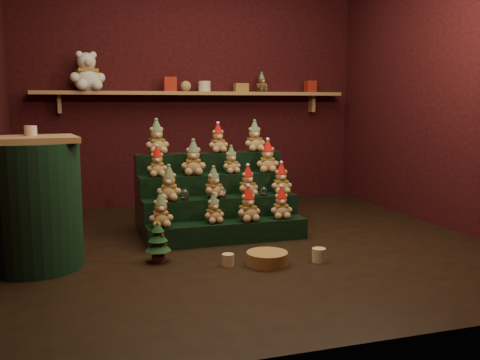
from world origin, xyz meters
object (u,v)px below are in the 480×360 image
object	(u,v)px
snow_globe_a	(185,195)
riser_tier_front	(228,232)
wicker_basket	(267,258)
mug_left	(228,260)
mini_christmas_tree	(158,241)
white_bear	(87,66)
snow_globe_b	(222,193)
mug_right	(319,255)
brown_bear	(262,83)
side_table	(34,204)
snow_globe_c	(264,191)

from	to	relation	value
snow_globe_a	riser_tier_front	bearing A→B (deg)	-25.10
snow_globe_a	wicker_basket	xyz separation A→B (m)	(0.44, -0.87, -0.36)
mug_left	mini_christmas_tree	bearing A→B (deg)	151.69
riser_tier_front	white_bear	bearing A→B (deg)	121.12
wicker_basket	riser_tier_front	bearing A→B (deg)	97.52
snow_globe_b	mini_christmas_tree	distance (m)	0.90
snow_globe_a	mug_right	size ratio (longest dim) A/B	0.92
mug_right	riser_tier_front	bearing A→B (deg)	123.07
brown_bear	snow_globe_a	bearing A→B (deg)	-145.64
side_table	mug_right	distance (m)	2.13
snow_globe_a	mug_right	xyz separation A→B (m)	(0.83, -0.92, -0.36)
side_table	white_bear	distance (m)	2.34
brown_bear	side_table	bearing A→B (deg)	-157.74
side_table	snow_globe_b	bearing A→B (deg)	8.03
mini_christmas_tree	mug_left	distance (m)	0.55
white_bear	brown_bear	xyz separation A→B (m)	(2.00, 0.00, -0.15)
white_bear	brown_bear	size ratio (longest dim) A/B	2.36
mini_christmas_tree	mug_right	distance (m)	1.22
snow_globe_b	mug_left	size ratio (longest dim) A/B	1.01
snow_globe_c	mini_christmas_tree	size ratio (longest dim) A/B	0.24
riser_tier_front	mug_left	world-z (taller)	riser_tier_front
mug_right	mug_left	bearing A→B (deg)	170.85
side_table	white_bear	xyz separation A→B (m)	(0.47, 2.01, 1.11)
snow_globe_a	brown_bear	bearing A→B (deg)	51.24
snow_globe_a	wicker_basket	world-z (taller)	snow_globe_a
mini_christmas_tree	wicker_basket	world-z (taller)	mini_christmas_tree
white_bear	snow_globe_c	bearing A→B (deg)	-57.77
snow_globe_c	white_bear	bearing A→B (deg)	132.17
snow_globe_a	mini_christmas_tree	bearing A→B (deg)	-120.43
riser_tier_front	mug_left	bearing A→B (deg)	-106.45
mug_right	mini_christmas_tree	bearing A→B (deg)	162.48
riser_tier_front	side_table	distance (m)	1.60
mug_right	wicker_basket	distance (m)	0.40
snow_globe_a	wicker_basket	distance (m)	1.04
snow_globe_a	wicker_basket	bearing A→B (deg)	-63.37
snow_globe_a	snow_globe_b	world-z (taller)	snow_globe_a
mini_christmas_tree	snow_globe_a	bearing A→B (deg)	59.57
riser_tier_front	snow_globe_c	world-z (taller)	snow_globe_c
side_table	mug_right	world-z (taller)	side_table
snow_globe_b	snow_globe_c	bearing A→B (deg)	0.00
mug_right	white_bear	xyz separation A→B (m)	(-1.55, 2.51, 1.53)
riser_tier_front	white_bear	size ratio (longest dim) A/B	2.67
wicker_basket	snow_globe_a	bearing A→B (deg)	116.63
mini_christmas_tree	brown_bear	distance (m)	2.96
snow_globe_b	mug_right	world-z (taller)	snow_globe_b
snow_globe_a	snow_globe_b	xyz separation A→B (m)	(0.34, 0.00, -0.00)
snow_globe_b	snow_globe_c	world-z (taller)	snow_globe_b
brown_bear	mini_christmas_tree	bearing A→B (deg)	-143.66
snow_globe_b	mini_christmas_tree	world-z (taller)	snow_globe_b
riser_tier_front	side_table	size ratio (longest dim) A/B	1.46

